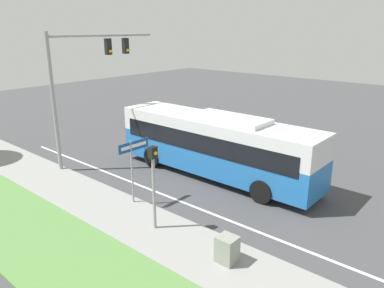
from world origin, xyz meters
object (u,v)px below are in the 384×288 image
(bus, at_px, (215,143))
(pedestrian_signal, at_px, (153,175))
(street_sign, at_px, (133,159))
(signal_gantry, at_px, (85,71))
(utility_cabinet, at_px, (227,249))

(bus, height_order, pedestrian_signal, pedestrian_signal)
(bus, xyz_separation_m, street_sign, (-4.89, 0.72, 0.29))
(signal_gantry, bearing_deg, bus, -67.32)
(pedestrian_signal, relative_size, utility_cabinet, 3.77)
(bus, height_order, signal_gantry, signal_gantry)
(street_sign, bearing_deg, signal_gantry, 71.57)
(bus, xyz_separation_m, pedestrian_signal, (-5.91, -1.62, 0.46))
(bus, height_order, utility_cabinet, bus)
(bus, relative_size, signal_gantry, 1.54)
(bus, distance_m, pedestrian_signal, 6.14)
(bus, xyz_separation_m, signal_gantry, (-2.86, 6.83, 3.39))
(pedestrian_signal, bearing_deg, bus, 15.31)
(pedestrian_signal, relative_size, street_sign, 1.16)
(street_sign, relative_size, utility_cabinet, 3.25)
(pedestrian_signal, distance_m, utility_cabinet, 3.77)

